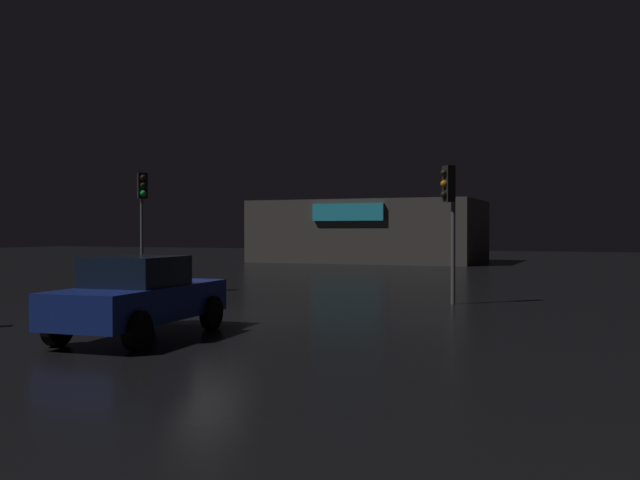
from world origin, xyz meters
name	(u,v)px	position (x,y,z in m)	size (l,w,h in m)	color
ground_plane	(193,316)	(0.00, 0.00, 0.00)	(120.00, 120.00, 0.00)	black
store_building	(370,231)	(-5.58, 30.98, 2.08)	(14.95, 8.75, 4.16)	#4C4742
traffic_signal_main	(142,201)	(-5.17, 4.93, 3.14)	(0.42, 0.42, 4.12)	#595B60
traffic_signal_cross_left	(450,202)	(5.37, 5.23, 2.96)	(0.42, 0.42, 4.02)	#595B60
car_near	(140,296)	(0.93, -3.39, 0.82)	(2.19, 4.51, 1.63)	navy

